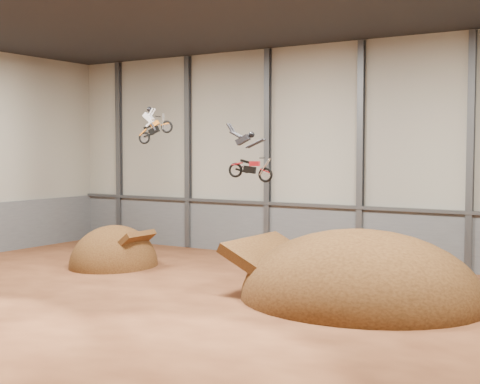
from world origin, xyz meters
name	(u,v)px	position (x,y,z in m)	size (l,w,h in m)	color
floor	(174,302)	(0.00, 0.00, 0.00)	(40.00, 40.00, 0.00)	#4C2514
back_wall	(314,152)	(0.00, 15.00, 7.00)	(40.00, 0.10, 14.00)	#9F9B8D
ceiling	(172,0)	(0.00, 0.00, 14.00)	(40.00, 40.00, 0.00)	black
lower_band_back	(312,232)	(0.00, 14.90, 1.75)	(39.80, 0.18, 3.50)	slate
steel_rail	(311,205)	(0.00, 14.75, 3.55)	(39.80, 0.35, 0.20)	#47494F
steel_column_0	(119,152)	(-16.67, 14.80, 7.00)	(0.40, 0.36, 13.90)	#47494F
steel_column_1	(188,152)	(-10.00, 14.80, 7.00)	(0.40, 0.36, 13.90)	#47494F
steel_column_2	(268,152)	(-3.33, 14.80, 7.00)	(0.40, 0.36, 13.90)	#47494F
steel_column_3	(361,152)	(3.33, 14.80, 7.00)	(0.40, 0.36, 13.90)	#47494F
steel_column_4	(471,153)	(10.00, 14.80, 7.00)	(0.40, 0.36, 13.90)	#47494F
takeoff_ramp	(114,266)	(-9.17, 5.92, 0.00)	(5.07, 5.85, 5.07)	#361E0D
landing_ramp	(360,300)	(7.26, 4.99, 0.00)	(11.73, 10.38, 6.77)	#361E0D
fmx_rider_a	(158,120)	(-6.03, 6.39, 8.90)	(2.31, 0.88, 2.09)	orange
fmx_rider_b	(249,153)	(2.38, 2.92, 7.00)	(3.01, 0.86, 2.58)	red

